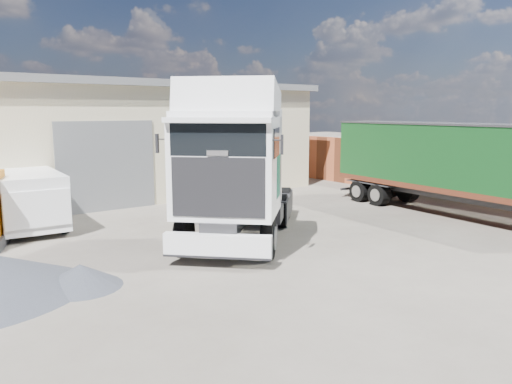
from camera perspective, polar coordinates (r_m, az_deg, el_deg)
ground at (r=13.75m, az=6.88°, el=-7.67°), size 120.00×120.00×0.00m
brick_boundary_wall at (r=25.94m, az=16.17°, el=2.83°), size 0.35×26.00×2.50m
tractor_unit at (r=14.75m, az=-2.52°, el=1.70°), size 6.97×6.96×4.87m
box_trailer at (r=20.44m, az=21.66°, el=3.46°), size 3.18×10.78×3.53m
panel_van at (r=18.71m, az=-24.73°, el=-0.74°), size 2.31×4.93×1.96m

